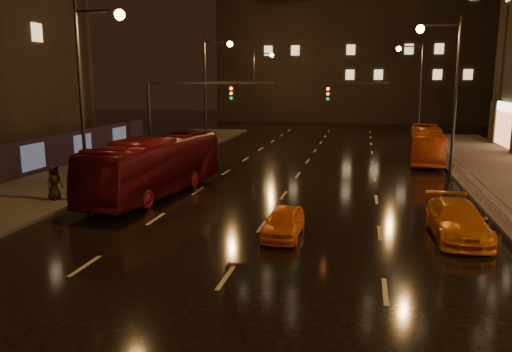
# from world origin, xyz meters

# --- Properties ---
(ground) EXTENTS (140.00, 140.00, 0.00)m
(ground) POSITION_xyz_m (0.00, 20.00, 0.00)
(ground) COLOR black
(ground) RESTS_ON ground
(sidewalk_left) EXTENTS (7.00, 70.00, 0.15)m
(sidewalk_left) POSITION_xyz_m (-13.50, 15.00, 0.07)
(sidewalk_left) COLOR #38332D
(sidewalk_left) RESTS_ON ground
(building_distant) EXTENTS (44.00, 16.00, 36.00)m
(building_distant) POSITION_xyz_m (4.00, 72.00, 18.00)
(building_distant) COLOR black
(building_distant) RESTS_ON ground
(traffic_signal) EXTENTS (15.31, 0.32, 6.20)m
(traffic_signal) POSITION_xyz_m (-5.06, 20.00, 4.74)
(traffic_signal) COLOR black
(traffic_signal) RESTS_ON ground
(railing_right) EXTENTS (0.05, 56.00, 1.00)m
(railing_right) POSITION_xyz_m (10.20, 18.00, 0.90)
(railing_right) COLOR #99999E
(railing_right) RESTS_ON sidewalk_right
(bus_red) EXTENTS (4.02, 11.74, 3.20)m
(bus_red) POSITION_xyz_m (-7.00, 14.79, 1.60)
(bus_red) COLOR #520B14
(bus_red) RESTS_ON ground
(bus_curb) EXTENTS (2.93, 9.77, 2.68)m
(bus_curb) POSITION_xyz_m (9.00, 29.85, 1.34)
(bus_curb) COLOR #A53D10
(bus_curb) RESTS_ON ground
(taxi_near) EXTENTS (1.46, 3.58, 1.22)m
(taxi_near) POSITION_xyz_m (1.15, 8.69, 0.61)
(taxi_near) COLOR orange
(taxi_near) RESTS_ON ground
(taxi_far) EXTENTS (2.27, 5.07, 1.44)m
(taxi_far) POSITION_xyz_m (8.00, 10.00, 0.72)
(taxi_far) COLOR orange
(taxi_far) RESTS_ON ground
(pedestrian_c) EXTENTS (0.81, 1.02, 1.82)m
(pedestrian_c) POSITION_xyz_m (-11.40, 11.90, 1.06)
(pedestrian_c) COLOR black
(pedestrian_c) RESTS_ON sidewalk_left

